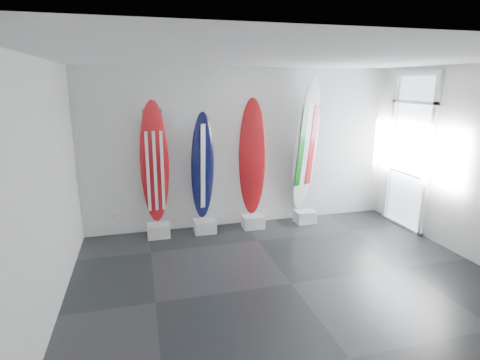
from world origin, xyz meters
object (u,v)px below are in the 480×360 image
object	(u,v)px
surfboard_usa	(155,163)
surfboard_italy	(306,146)
surfboard_navy	(203,167)
surfboard_swiss	(252,158)

from	to	relation	value
surfboard_usa	surfboard_italy	distance (m)	2.88
surfboard_navy	surfboard_italy	world-z (taller)	surfboard_italy
surfboard_swiss	surfboard_italy	world-z (taller)	surfboard_italy
surfboard_usa	surfboard_italy	size ratio (longest dim) A/B	0.85
surfboard_navy	surfboard_swiss	world-z (taller)	surfboard_swiss
surfboard_navy	surfboard_italy	bearing A→B (deg)	-14.91
surfboard_navy	surfboard_italy	distance (m)	2.05
surfboard_italy	surfboard_usa	bearing A→B (deg)	159.88
surfboard_usa	surfboard_swiss	size ratio (longest dim) A/B	0.99
surfboard_italy	surfboard_swiss	bearing A→B (deg)	159.88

